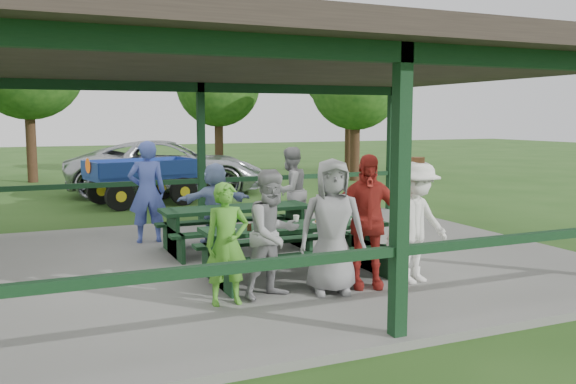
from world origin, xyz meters
name	(u,v)px	position (x,y,z in m)	size (l,w,h in m)	color
ground	(265,264)	(0.00, 0.00, 0.00)	(90.00, 90.00, 0.00)	#254C17
concrete_slab	(265,261)	(0.00, 0.00, 0.05)	(10.00, 8.00, 0.10)	slate
pavilion_structure	(265,65)	(0.00, 0.00, 3.17)	(10.60, 8.60, 3.24)	black
picnic_table_near	(295,244)	(-0.01, -1.20, 0.58)	(2.66, 1.39, 0.75)	black
picnic_table_far	(236,223)	(-0.22, 0.80, 0.57)	(2.55, 1.39, 0.75)	black
table_setting	(297,222)	(0.02, -1.19, 0.88)	(2.24, 0.45, 0.10)	white
contestant_green	(227,244)	(-1.30, -2.07, 0.85)	(0.54, 0.36, 1.49)	#4C9A2A
contestant_grey_left	(273,234)	(-0.68, -2.02, 0.91)	(0.79, 0.62, 1.63)	gray
contestant_grey_mid	(332,226)	(0.09, -2.15, 0.97)	(0.85, 0.56, 1.75)	gray
contestant_red	(366,221)	(0.63, -2.08, 1.00)	(1.05, 0.44, 1.79)	#A2261F
contestant_white_fedora	(416,222)	(1.39, -2.14, 0.94)	(1.17, 0.79, 1.73)	white
spectator_lblue	(215,202)	(-0.36, 1.57, 0.83)	(1.36, 0.43, 1.46)	#849ACC
spectator_blue	(147,192)	(-1.49, 2.08, 1.03)	(0.68, 0.44, 1.85)	#4658B7
spectator_grey	(290,191)	(1.20, 1.75, 0.95)	(0.83, 0.64, 1.70)	#9C9C9F
pickup_truck	(168,167)	(0.55, 9.74, 0.83)	(2.76, 5.98, 1.66)	silver
farm_trailer	(142,181)	(-0.62, 7.69, 0.66)	(3.84, 2.15, 1.33)	navy
tree_left	(27,64)	(-3.27, 15.15, 4.28)	(4.04, 4.04, 6.31)	#372016
tree_mid	(218,85)	(4.10, 15.96, 3.71)	(3.51, 3.51, 5.48)	#372016
tree_right	(356,85)	(7.90, 11.03, 3.56)	(3.37, 3.37, 5.27)	#372016
tree_far_right	(350,63)	(9.52, 14.41, 4.69)	(4.43, 4.43, 6.92)	#372016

